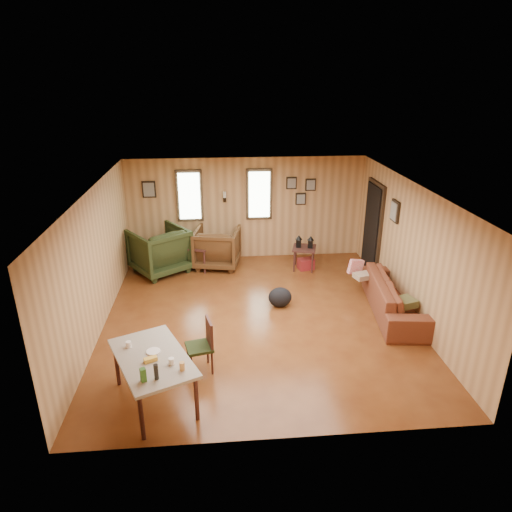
{
  "coord_description": "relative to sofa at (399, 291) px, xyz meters",
  "views": [
    {
      "loc": [
        -0.68,
        -7.3,
        4.17
      ],
      "look_at": [
        0.0,
        0.4,
        1.05
      ],
      "focal_mm": 32.0,
      "sensor_mm": 36.0,
      "label": 1
    }
  ],
  "objects": [
    {
      "name": "room",
      "position": [
        -2.42,
        0.32,
        0.76
      ],
      "size": [
        5.54,
        6.04,
        2.44
      ],
      "color": "brown",
      "rests_on": "ground"
    },
    {
      "name": "dining_chair",
      "position": [
        -3.54,
        -1.45,
        0.02
      ],
      "size": [
        0.45,
        0.45,
        0.83
      ],
      "rotation": [
        0.0,
        0.0,
        0.23
      ],
      "color": "#273116",
      "rests_on": "ground"
    },
    {
      "name": "recliner_green",
      "position": [
        -4.57,
        2.31,
        0.12
      ],
      "size": [
        1.48,
        1.46,
        1.12
      ],
      "primitive_type": "imported",
      "rotation": [
        0.0,
        0.0,
        -2.52
      ],
      "color": "#273116",
      "rests_on": "ground"
    },
    {
      "name": "backpack",
      "position": [
        -2.13,
        0.44,
        -0.25
      ],
      "size": [
        0.49,
        0.4,
        0.39
      ],
      "rotation": [
        0.0,
        0.0,
        -0.15
      ],
      "color": "black",
      "rests_on": "ground"
    },
    {
      "name": "sofa_pillows",
      "position": [
        -0.31,
        0.14,
        0.06
      ],
      "size": [
        0.85,
        1.71,
        0.35
      ],
      "rotation": [
        0.0,
        0.0,
        0.29
      ],
      "color": "brown",
      "rests_on": "sofa"
    },
    {
      "name": "side_table",
      "position": [
        -1.34,
        2.17,
        0.11
      ],
      "size": [
        0.62,
        0.62,
        0.81
      ],
      "rotation": [
        0.0,
        0.0,
        -0.26
      ],
      "color": "#47241F",
      "rests_on": "ground"
    },
    {
      "name": "sofa",
      "position": [
        0.0,
        0.0,
        0.0
      ],
      "size": [
        0.94,
        2.33,
        0.89
      ],
      "primitive_type": "imported",
      "rotation": [
        0.0,
        0.0,
        1.44
      ],
      "color": "brown",
      "rests_on": "ground"
    },
    {
      "name": "dining_table",
      "position": [
        -4.18,
        -2.12,
        0.21
      ],
      "size": [
        1.34,
        1.62,
        0.92
      ],
      "rotation": [
        0.0,
        0.0,
        0.42
      ],
      "color": "gray",
      "rests_on": "ground"
    },
    {
      "name": "cooler",
      "position": [
        -1.3,
        2.16,
        -0.32
      ],
      "size": [
        0.39,
        0.32,
        0.25
      ],
      "rotation": [
        0.0,
        0.0,
        0.22
      ],
      "color": "maroon",
      "rests_on": "ground"
    },
    {
      "name": "end_table",
      "position": [
        -3.73,
        2.38,
        -0.06
      ],
      "size": [
        0.69,
        0.66,
        0.69
      ],
      "rotation": [
        0.0,
        0.0,
        -0.39
      ],
      "color": "#47241F",
      "rests_on": "ground"
    },
    {
      "name": "recliner_brown",
      "position": [
        -3.29,
        2.52,
        0.06
      ],
      "size": [
        1.13,
        1.08,
        1.0
      ],
      "primitive_type": "imported",
      "rotation": [
        0.0,
        0.0,
        2.94
      ],
      "color": "#4D2F17",
      "rests_on": "ground"
    }
  ]
}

